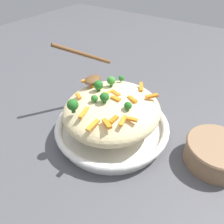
{
  "coord_description": "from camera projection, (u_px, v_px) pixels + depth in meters",
  "views": [
    {
      "loc": [
        0.38,
        0.27,
        0.45
      ],
      "look_at": [
        0.0,
        0.0,
        0.08
      ],
      "focal_mm": 35.12,
      "sensor_mm": 36.0,
      "label": 1
    }
  ],
  "objects": [
    {
      "name": "carrot_piece_2",
      "position": [
        115.0,
        93.0,
        0.58
      ],
      "size": [
        0.02,
        0.03,
        0.01
      ],
      "primitive_type": "cube",
      "rotation": [
        0.0,
        0.0,
        4.45
      ],
      "color": "orange",
      "rests_on": "pasta_mound"
    },
    {
      "name": "carrot_piece_8",
      "position": [
        107.0,
        124.0,
        0.49
      ],
      "size": [
        0.02,
        0.03,
        0.01
      ],
      "primitive_type": "cube",
      "rotation": [
        0.0,
        0.0,
        4.24
      ],
      "color": "orange",
      "rests_on": "pasta_mound"
    },
    {
      "name": "carrot_piece_3",
      "position": [
        86.0,
        81.0,
        0.64
      ],
      "size": [
        0.02,
        0.03,
        0.01
      ],
      "primitive_type": "cube",
      "rotation": [
        0.0,
        0.0,
        5.33
      ],
      "color": "orange",
      "rests_on": "pasta_mound"
    },
    {
      "name": "broccoli_floret_0",
      "position": [
        94.0,
        99.0,
        0.55
      ],
      "size": [
        0.02,
        0.02,
        0.02
      ],
      "color": "#296820",
      "rests_on": "pasta_mound"
    },
    {
      "name": "carrot_piece_0",
      "position": [
        123.0,
        121.0,
        0.5
      ],
      "size": [
        0.04,
        0.02,
        0.01
      ],
      "primitive_type": "cube",
      "rotation": [
        0.0,
        0.0,
        3.44
      ],
      "color": "orange",
      "rests_on": "pasta_mound"
    },
    {
      "name": "carrot_piece_12",
      "position": [
        114.0,
        119.0,
        0.5
      ],
      "size": [
        0.03,
        0.01,
        0.01
      ],
      "primitive_type": "cube",
      "rotation": [
        0.0,
        0.0,
        6.23
      ],
      "color": "orange",
      "rests_on": "pasta_mound"
    },
    {
      "name": "broccoli_floret_1",
      "position": [
        111.0,
        81.0,
        0.6
      ],
      "size": [
        0.02,
        0.02,
        0.03
      ],
      "color": "#377928",
      "rests_on": "pasta_mound"
    },
    {
      "name": "broccoli_floret_5",
      "position": [
        121.0,
        78.0,
        0.64
      ],
      "size": [
        0.02,
        0.02,
        0.02
      ],
      "color": "#205B1C",
      "rests_on": "pasta_mound"
    },
    {
      "name": "serving_bowl",
      "position": [
        112.0,
        127.0,
        0.63
      ],
      "size": [
        0.33,
        0.33,
        0.04
      ],
      "color": "white",
      "rests_on": "ground_plane"
    },
    {
      "name": "carrot_piece_1",
      "position": [
        141.0,
        87.0,
        0.61
      ],
      "size": [
        0.04,
        0.03,
        0.01
      ],
      "primitive_type": "cube",
      "rotation": [
        0.0,
        0.0,
        0.54
      ],
      "color": "orange",
      "rests_on": "pasta_mound"
    },
    {
      "name": "carrot_piece_10",
      "position": [
        132.0,
        119.0,
        0.5
      ],
      "size": [
        0.01,
        0.03,
        0.01
      ],
      "primitive_type": "cube",
      "rotation": [
        0.0,
        0.0,
        4.95
      ],
      "color": "orange",
      "rests_on": "pasta_mound"
    },
    {
      "name": "carrot_piece_4",
      "position": [
        96.0,
        84.0,
        0.62
      ],
      "size": [
        0.03,
        0.01,
        0.01
      ],
      "primitive_type": "cube",
      "rotation": [
        0.0,
        0.0,
        3.02
      ],
      "color": "orange",
      "rests_on": "pasta_mound"
    },
    {
      "name": "carrot_piece_6",
      "position": [
        116.0,
        99.0,
        0.55
      ],
      "size": [
        0.01,
        0.03,
        0.01
      ],
      "primitive_type": "cube",
      "rotation": [
        0.0,
        0.0,
        1.55
      ],
      "color": "orange",
      "rests_on": "pasta_mound"
    },
    {
      "name": "broccoli_floret_6",
      "position": [
        73.0,
        105.0,
        0.52
      ],
      "size": [
        0.03,
        0.03,
        0.04
      ],
      "color": "#205B1C",
      "rests_on": "pasta_mound"
    },
    {
      "name": "carrot_piece_5",
      "position": [
        152.0,
        96.0,
        0.58
      ],
      "size": [
        0.03,
        0.03,
        0.01
      ],
      "primitive_type": "cube",
      "rotation": [
        0.0,
        0.0,
        5.66
      ],
      "color": "orange",
      "rests_on": "pasta_mound"
    },
    {
      "name": "broccoli_floret_4",
      "position": [
        98.0,
        85.0,
        0.58
      ],
      "size": [
        0.03,
        0.03,
        0.03
      ],
      "color": "#205B1C",
      "rests_on": "pasta_mound"
    },
    {
      "name": "broccoli_floret_3",
      "position": [
        106.0,
        98.0,
        0.54
      ],
      "size": [
        0.02,
        0.02,
        0.03
      ],
      "color": "#205B1C",
      "rests_on": "pasta_mound"
    },
    {
      "name": "ground_plane",
      "position": [
        112.0,
        133.0,
        0.65
      ],
      "size": [
        2.4,
        2.4,
        0.0
      ],
      "primitive_type": "plane",
      "color": "#4C4C51"
    },
    {
      "name": "broccoli_floret_2",
      "position": [
        128.0,
        106.0,
        0.53
      ],
      "size": [
        0.02,
        0.02,
        0.02
      ],
      "color": "#205B1C",
      "rests_on": "pasta_mound"
    },
    {
      "name": "companion_bowl",
      "position": [
        216.0,
        152.0,
        0.55
      ],
      "size": [
        0.15,
        0.15,
        0.06
      ],
      "color": "#8C6B4C",
      "rests_on": "ground_plane"
    },
    {
      "name": "carrot_piece_14",
      "position": [
        93.0,
        125.0,
        0.49
      ],
      "size": [
        0.04,
        0.01,
        0.01
      ],
      "primitive_type": "cube",
      "rotation": [
        0.0,
        0.0,
        0.06
      ],
      "color": "orange",
      "rests_on": "pasta_mound"
    },
    {
      "name": "carrot_piece_9",
      "position": [
        132.0,
        99.0,
        0.56
      ],
      "size": [
        0.02,
        0.03,
        0.01
      ],
      "primitive_type": "cube",
      "rotation": [
        0.0,
        0.0,
        4.4
      ],
      "color": "orange",
      "rests_on": "pasta_mound"
    },
    {
      "name": "pasta_mound",
      "position": [
        112.0,
        110.0,
        0.6
      ],
      "size": [
        0.28,
        0.26,
        0.09
      ],
      "primitive_type": "ellipsoid",
      "color": "beige",
      "rests_on": "serving_bowl"
    },
    {
      "name": "serving_spoon",
      "position": [
        89.0,
        69.0,
        0.63
      ],
      "size": [
        0.16,
        0.15,
        0.1
      ],
      "color": "brown",
      "rests_on": "pasta_mound"
    },
    {
      "name": "carrot_piece_13",
      "position": [
        78.0,
        96.0,
        0.58
      ],
      "size": [
        0.02,
        0.03,
        0.01
      ],
      "primitive_type": "cube",
      "rotation": [
        0.0,
        0.0,
        1.1
      ],
      "color": "orange",
      "rests_on": "pasta_mound"
    },
    {
      "name": "carrot_piece_7",
      "position": [
        107.0,
        93.0,
        0.58
      ],
      "size": [
        0.04,
        0.02,
        0.01
      ],
      "primitive_type": "cube",
      "rotation": [
        0.0,
        0.0,
        6.05
      ],
      "color": "orange",
      "rests_on": "pasta_mound"
    },
    {
      "name": "carrot_piece_11",
      "position": [
        84.0,
        112.0,
        0.52
      ],
      "size": [
        0.04,
        0.02,
        0.01
      ],
      "primitive_type": "cube",
      "rotation": [
        0.0,
        0.0,
        3.4
      ],
      "color": "orange",
      "rests_on": "pasta_mound"
    }
  ]
}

